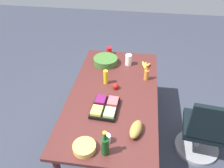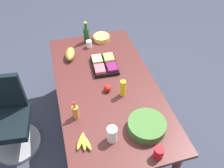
{
  "view_description": "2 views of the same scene",
  "coord_description": "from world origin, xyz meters",
  "px_view_note": "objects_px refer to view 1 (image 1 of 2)",
  "views": [
    {
      "loc": [
        -2.09,
        -0.28,
        2.54
      ],
      "look_at": [
        0.11,
        0.03,
        0.84
      ],
      "focal_mm": 36.48,
      "sensor_mm": 36.0,
      "label": 1
    },
    {
      "loc": [
        1.72,
        -0.42,
        2.55
      ],
      "look_at": [
        0.1,
        0.04,
        0.88
      ],
      "focal_mm": 37.42,
      "sensor_mm": 36.0,
      "label": 2
    }
  ],
  "objects_px": {
    "bread_loaf": "(136,129)",
    "salad_bowl": "(106,61)",
    "apple_red": "(116,86)",
    "red_solo_cup": "(109,51)",
    "conference_table": "(114,98)",
    "paper_cup": "(107,139)",
    "mayo_jar": "(129,60)",
    "banana_bunch": "(145,65)",
    "office_chair": "(202,133)",
    "dressing_bottle": "(146,74)",
    "mustard_bottle": "(106,77)",
    "wine_bottle": "(105,145)",
    "fruit_platter": "(105,107)",
    "chip_bowl": "(84,147)"
  },
  "relations": [
    {
      "from": "bread_loaf",
      "to": "salad_bowl",
      "type": "relative_size",
      "value": 0.71
    },
    {
      "from": "apple_red",
      "to": "red_solo_cup",
      "type": "relative_size",
      "value": 0.69
    },
    {
      "from": "conference_table",
      "to": "paper_cup",
      "type": "relative_size",
      "value": 22.23
    },
    {
      "from": "mayo_jar",
      "to": "banana_bunch",
      "type": "height_order",
      "value": "mayo_jar"
    },
    {
      "from": "office_chair",
      "to": "salad_bowl",
      "type": "distance_m",
      "value": 1.59
    },
    {
      "from": "conference_table",
      "to": "red_solo_cup",
      "type": "relative_size",
      "value": 18.19
    },
    {
      "from": "office_chair",
      "to": "dressing_bottle",
      "type": "relative_size",
      "value": 4.53
    },
    {
      "from": "mustard_bottle",
      "to": "banana_bunch",
      "type": "bearing_deg",
      "value": -47.31
    },
    {
      "from": "conference_table",
      "to": "mayo_jar",
      "type": "distance_m",
      "value": 0.69
    },
    {
      "from": "salad_bowl",
      "to": "wine_bottle",
      "type": "height_order",
      "value": "wine_bottle"
    },
    {
      "from": "fruit_platter",
      "to": "mustard_bottle",
      "type": "xyz_separation_m",
      "value": [
        0.48,
        0.07,
        0.06
      ]
    },
    {
      "from": "chip_bowl",
      "to": "paper_cup",
      "type": "xyz_separation_m",
      "value": [
        0.12,
        -0.19,
        0.01
      ]
    },
    {
      "from": "dressing_bottle",
      "to": "salad_bowl",
      "type": "bearing_deg",
      "value": 62.63
    },
    {
      "from": "banana_bunch",
      "to": "wine_bottle",
      "type": "height_order",
      "value": "wine_bottle"
    },
    {
      "from": "fruit_platter",
      "to": "salad_bowl",
      "type": "bearing_deg",
      "value": 9.09
    },
    {
      "from": "apple_red",
      "to": "mustard_bottle",
      "type": "height_order",
      "value": "mustard_bottle"
    },
    {
      "from": "chip_bowl",
      "to": "bread_loaf",
      "type": "bearing_deg",
      "value": -59.56
    },
    {
      "from": "banana_bunch",
      "to": "wine_bottle",
      "type": "relative_size",
      "value": 0.7
    },
    {
      "from": "bread_loaf",
      "to": "apple_red",
      "type": "relative_size",
      "value": 3.16
    },
    {
      "from": "dressing_bottle",
      "to": "mustard_bottle",
      "type": "bearing_deg",
      "value": 107.11
    },
    {
      "from": "bread_loaf",
      "to": "dressing_bottle",
      "type": "distance_m",
      "value": 0.92
    },
    {
      "from": "conference_table",
      "to": "chip_bowl",
      "type": "height_order",
      "value": "chip_bowl"
    },
    {
      "from": "fruit_platter",
      "to": "salad_bowl",
      "type": "xyz_separation_m",
      "value": [
        0.94,
        0.15,
        0.01
      ]
    },
    {
      "from": "fruit_platter",
      "to": "chip_bowl",
      "type": "relative_size",
      "value": 1.75
    },
    {
      "from": "conference_table",
      "to": "apple_red",
      "type": "relative_size",
      "value": 26.32
    },
    {
      "from": "fruit_platter",
      "to": "paper_cup",
      "type": "height_order",
      "value": "paper_cup"
    },
    {
      "from": "apple_red",
      "to": "paper_cup",
      "type": "height_order",
      "value": "paper_cup"
    },
    {
      "from": "salad_bowl",
      "to": "dressing_bottle",
      "type": "height_order",
      "value": "dressing_bottle"
    },
    {
      "from": "conference_table",
      "to": "red_solo_cup",
      "type": "bearing_deg",
      "value": 12.07
    },
    {
      "from": "bread_loaf",
      "to": "fruit_platter",
      "type": "xyz_separation_m",
      "value": [
        0.28,
        0.35,
        -0.02
      ]
    },
    {
      "from": "fruit_platter",
      "to": "salad_bowl",
      "type": "distance_m",
      "value": 0.95
    },
    {
      "from": "wine_bottle",
      "to": "dressing_bottle",
      "type": "xyz_separation_m",
      "value": [
        1.19,
        -0.34,
        -0.03
      ]
    },
    {
      "from": "apple_red",
      "to": "mustard_bottle",
      "type": "xyz_separation_m",
      "value": [
        0.09,
        0.14,
        0.06
      ]
    },
    {
      "from": "conference_table",
      "to": "wine_bottle",
      "type": "relative_size",
      "value": 7.11
    },
    {
      "from": "fruit_platter",
      "to": "mayo_jar",
      "type": "xyz_separation_m",
      "value": [
        0.96,
        -0.18,
        0.05
      ]
    },
    {
      "from": "chip_bowl",
      "to": "banana_bunch",
      "type": "distance_m",
      "value": 1.57
    },
    {
      "from": "conference_table",
      "to": "paper_cup",
      "type": "height_order",
      "value": "paper_cup"
    },
    {
      "from": "mayo_jar",
      "to": "dressing_bottle",
      "type": "height_order",
      "value": "dressing_bottle"
    },
    {
      "from": "apple_red",
      "to": "wine_bottle",
      "type": "relative_size",
      "value": 0.27
    },
    {
      "from": "red_solo_cup",
      "to": "mustard_bottle",
      "type": "distance_m",
      "value": 0.74
    },
    {
      "from": "bread_loaf",
      "to": "mustard_bottle",
      "type": "height_order",
      "value": "mustard_bottle"
    },
    {
      "from": "mustard_bottle",
      "to": "chip_bowl",
      "type": "bearing_deg",
      "value": 178.39
    },
    {
      "from": "office_chair",
      "to": "mustard_bottle",
      "type": "distance_m",
      "value": 1.38
    },
    {
      "from": "mustard_bottle",
      "to": "salad_bowl",
      "type": "bearing_deg",
      "value": 9.83
    },
    {
      "from": "wine_bottle",
      "to": "mayo_jar",
      "type": "bearing_deg",
      "value": -3.02
    },
    {
      "from": "salad_bowl",
      "to": "conference_table",
      "type": "bearing_deg",
      "value": -162.38
    },
    {
      "from": "conference_table",
      "to": "apple_red",
      "type": "bearing_deg",
      "value": -7.91
    },
    {
      "from": "chip_bowl",
      "to": "mayo_jar",
      "type": "relative_size",
      "value": 1.37
    },
    {
      "from": "fruit_platter",
      "to": "mustard_bottle",
      "type": "distance_m",
      "value": 0.49
    },
    {
      "from": "conference_table",
      "to": "banana_bunch",
      "type": "bearing_deg",
      "value": -29.84
    }
  ]
}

